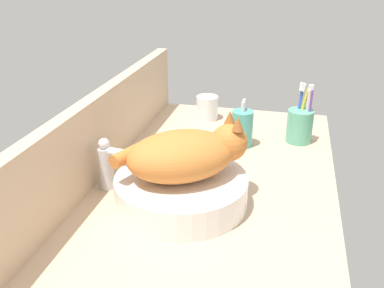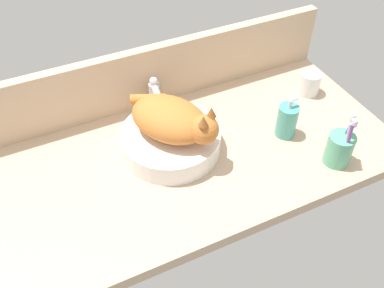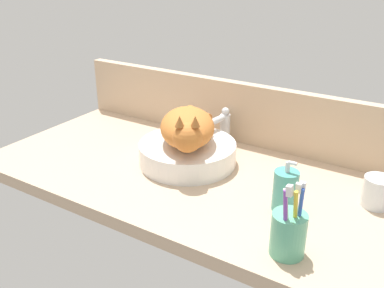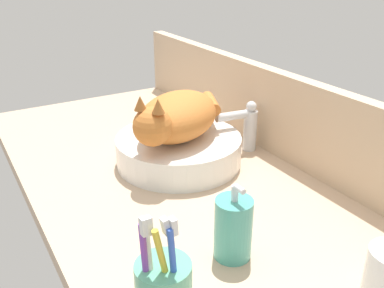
% 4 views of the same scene
% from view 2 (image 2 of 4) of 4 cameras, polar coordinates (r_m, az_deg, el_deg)
% --- Properties ---
extents(ground_plane, '(1.31, 0.64, 0.04)m').
position_cam_2_polar(ground_plane, '(1.36, -0.38, -1.96)').
color(ground_plane, tan).
extents(backsplash_panel, '(1.31, 0.04, 0.22)m').
position_cam_2_polar(backsplash_panel, '(1.49, -5.40, 9.14)').
color(backsplash_panel, '#CCAD8C').
rests_on(backsplash_panel, ground_plane).
extents(sink_basin, '(0.31, 0.31, 0.07)m').
position_cam_2_polar(sink_basin, '(1.34, -2.87, 0.44)').
color(sink_basin, white).
rests_on(sink_basin, ground_plane).
extents(cat, '(0.28, 0.30, 0.14)m').
position_cam_2_polar(cat, '(1.27, -2.48, 3.25)').
color(cat, '#CC7533').
rests_on(cat, sink_basin).
extents(faucet, '(0.04, 0.12, 0.14)m').
position_cam_2_polar(faucet, '(1.45, -4.93, 6.55)').
color(faucet, silver).
rests_on(faucet, ground_plane).
extents(soap_dispenser, '(0.07, 0.07, 0.15)m').
position_cam_2_polar(soap_dispenser, '(1.40, 12.53, 3.06)').
color(soap_dispenser, teal).
rests_on(soap_dispenser, ground_plane).
extents(toothbrush_cup, '(0.08, 0.08, 0.19)m').
position_cam_2_polar(toothbrush_cup, '(1.36, 19.10, -0.54)').
color(toothbrush_cup, '#5BB28E').
rests_on(toothbrush_cup, ground_plane).
extents(water_glass, '(0.08, 0.08, 0.08)m').
position_cam_2_polar(water_glass, '(1.61, 15.35, 7.68)').
color(water_glass, white).
rests_on(water_glass, ground_plane).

